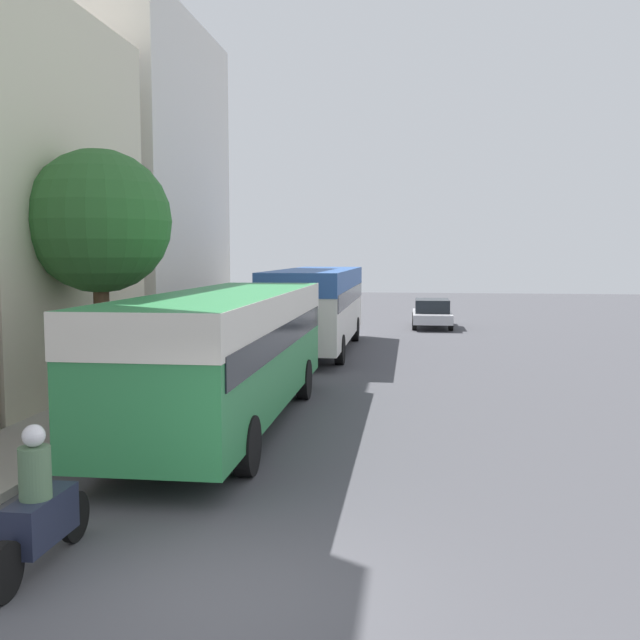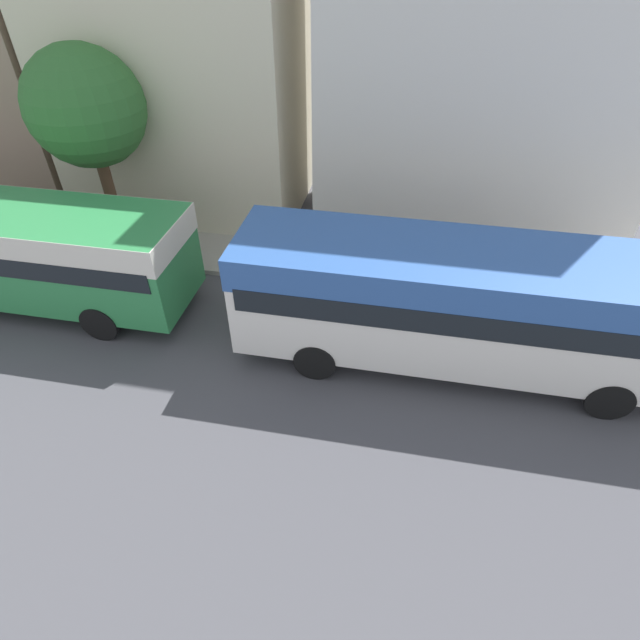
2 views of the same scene
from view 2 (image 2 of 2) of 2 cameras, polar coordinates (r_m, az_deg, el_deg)
building_midblock at (r=18.82m, az=-15.43°, el=26.60°), size 5.42×7.68×9.68m
building_far_terrace at (r=17.01m, az=19.29°, el=29.39°), size 5.45×9.40×12.38m
bus_lead at (r=15.79m, az=-32.71°, el=7.57°), size 2.58×10.14×2.84m
bus_following at (r=11.59m, az=16.37°, el=2.79°), size 2.63×10.42×3.07m
pedestrian_near_curb at (r=18.95m, az=-30.95°, el=9.89°), size 0.43×0.43×1.63m
street_tree at (r=16.48m, az=-25.17°, el=21.05°), size 3.29×3.29×5.88m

